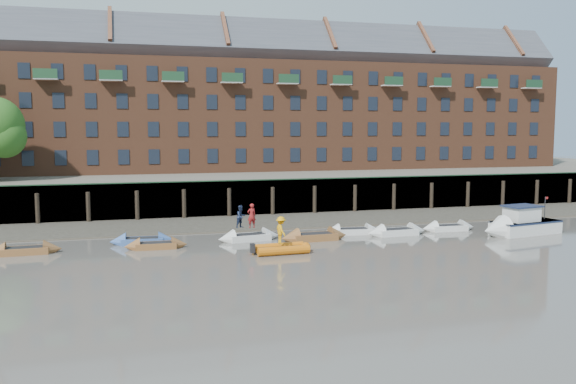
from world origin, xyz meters
name	(u,v)px	position (x,y,z in m)	size (l,w,h in m)	color
ground	(330,271)	(0.00, 0.00, 0.00)	(220.00, 220.00, 0.00)	#605B55
foreshore	(260,223)	(0.00, 18.00, 0.00)	(110.00, 8.00, 0.50)	#3D382F
mud_band	(270,229)	(0.00, 14.60, 0.00)	(110.00, 1.60, 0.10)	#4C4336
river_wall	(250,198)	(0.00, 22.38, 1.59)	(110.00, 1.23, 3.30)	#2D2A26
bank_terrace	(226,184)	(0.00, 36.00, 1.60)	(110.00, 28.00, 3.20)	#5E594D
apartment_terrace	(223,84)	(0.00, 36.99, 12.82)	(80.60, 15.56, 20.98)	brown
rowboat_0	(25,251)	(-17.24, 9.42, 0.23)	(4.50, 1.55, 1.29)	brown
rowboat_1	(142,241)	(-9.91, 10.88, 0.22)	(4.45, 1.56, 1.27)	#3D60A2
rowboat_2	(156,245)	(-9.09, 9.03, 0.21)	(4.14, 1.28, 1.19)	brown
rowboat_3	(249,237)	(-2.53, 10.26, 0.23)	(4.72, 2.02, 1.33)	silver
rowboat_4	(314,237)	(1.99, 9.15, 0.25)	(5.01, 1.71, 1.43)	brown
rowboat_5	(353,231)	(5.55, 10.78, 0.22)	(4.45, 1.73, 1.26)	silver
rowboat_6	(397,232)	(8.57, 9.52, 0.24)	(4.78, 1.62, 1.37)	silver
rowboat_7	(448,228)	(13.32, 10.30, 0.22)	(4.38, 1.39, 1.26)	silver
rib_tender	(283,249)	(-1.26, 5.48, 0.28)	(3.75, 1.93, 0.64)	#CB630D
motor_launch	(515,225)	(17.15, 7.36, 0.71)	(7.03, 3.41, 2.78)	silver
person_rower_a	(252,216)	(-2.32, 10.32, 1.77)	(0.64, 0.42, 1.75)	maroon
person_rower_b	(241,217)	(-3.05, 10.54, 1.70)	(0.79, 0.62, 1.63)	#19233F
person_rib_crew	(281,230)	(-1.42, 5.45, 1.49)	(1.15, 0.66, 1.78)	orange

